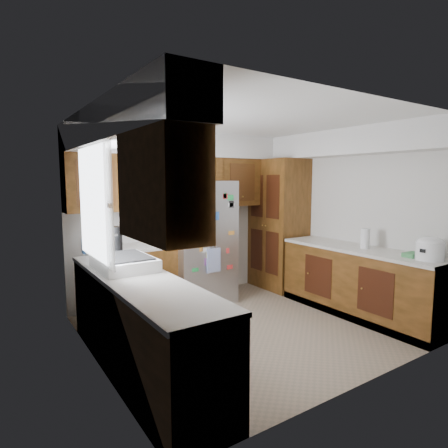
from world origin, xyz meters
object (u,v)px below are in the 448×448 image
(pantry, at_px, (278,224))
(rice_cooker, at_px, (430,248))
(fridge, at_px, (199,242))
(paper_towel, at_px, (365,238))

(pantry, distance_m, rice_cooker, 2.53)
(fridge, height_order, paper_towel, fridge)
(pantry, height_order, rice_cooker, pantry)
(rice_cooker, relative_size, paper_towel, 1.17)
(fridge, distance_m, paper_towel, 2.31)
(paper_towel, bearing_deg, rice_cooker, -90.93)
(rice_cooker, bearing_deg, paper_towel, 89.07)
(fridge, bearing_deg, paper_towel, -48.87)
(pantry, distance_m, fridge, 1.51)
(pantry, relative_size, rice_cooker, 6.92)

